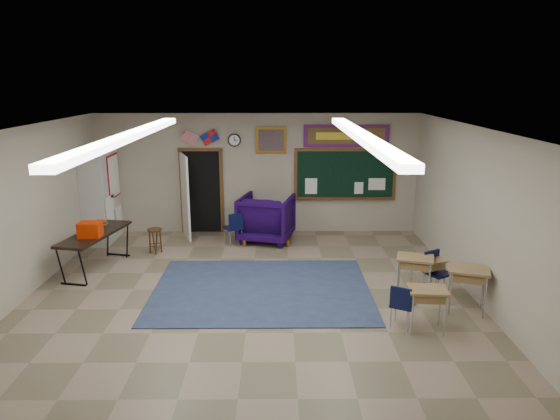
{
  "coord_description": "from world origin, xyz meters",
  "views": [
    {
      "loc": [
        0.48,
        -7.79,
        3.79
      ],
      "look_at": [
        0.55,
        1.5,
        1.35
      ],
      "focal_mm": 32.0,
      "sensor_mm": 36.0,
      "label": 1
    }
  ],
  "objects_px": {
    "student_desk_front_left": "(414,274)",
    "student_desk_front_right": "(428,275)",
    "folding_table": "(96,250)",
    "wooden_stool": "(155,241)",
    "wingback_armchair": "(266,218)"
  },
  "relations": [
    {
      "from": "student_desk_front_left",
      "to": "student_desk_front_right",
      "type": "height_order",
      "value": "student_desk_front_left"
    },
    {
      "from": "folding_table",
      "to": "student_desk_front_left",
      "type": "bearing_deg",
      "value": -0.42
    },
    {
      "from": "student_desk_front_left",
      "to": "wooden_stool",
      "type": "distance_m",
      "value": 5.7
    },
    {
      "from": "student_desk_front_left",
      "to": "folding_table",
      "type": "distance_m",
      "value": 6.29
    },
    {
      "from": "wooden_stool",
      "to": "wingback_armchair",
      "type": "bearing_deg",
      "value": 19.93
    },
    {
      "from": "student_desk_front_left",
      "to": "wooden_stool",
      "type": "relative_size",
      "value": 1.35
    },
    {
      "from": "wingback_armchair",
      "to": "folding_table",
      "type": "bearing_deg",
      "value": 43.32
    },
    {
      "from": "folding_table",
      "to": "wooden_stool",
      "type": "bearing_deg",
      "value": 58.61
    },
    {
      "from": "wingback_armchair",
      "to": "student_desk_front_left",
      "type": "height_order",
      "value": "wingback_armchair"
    },
    {
      "from": "student_desk_front_right",
      "to": "wingback_armchair",
      "type": "bearing_deg",
      "value": 109.54
    },
    {
      "from": "student_desk_front_left",
      "to": "student_desk_front_right",
      "type": "distance_m",
      "value": 0.31
    },
    {
      "from": "folding_table",
      "to": "wooden_stool",
      "type": "relative_size",
      "value": 3.55
    },
    {
      "from": "student_desk_front_right",
      "to": "wooden_stool",
      "type": "xyz_separation_m",
      "value": [
        -5.46,
        2.27,
        -0.08
      ]
    },
    {
      "from": "wingback_armchair",
      "to": "student_desk_front_left",
      "type": "relative_size",
      "value": 1.62
    },
    {
      "from": "wingback_armchair",
      "to": "student_desk_front_right",
      "type": "distance_m",
      "value": 4.35
    }
  ]
}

